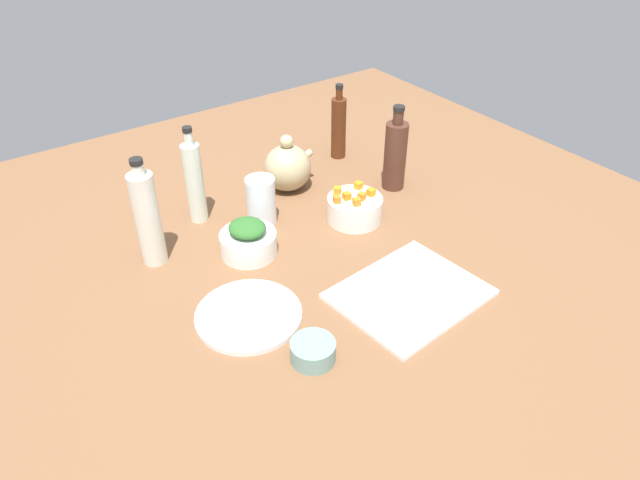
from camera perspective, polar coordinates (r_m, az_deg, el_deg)
The scene contains 29 objects.
tabletop at distance 138.24cm, azimuth 0.00°, elevation -2.20°, with size 190.00×190.00×3.00cm, color brown.
cutting_board at distance 127.71cm, azimuth 8.73°, elevation -5.24°, with size 30.44×24.61×1.00cm, color white.
plate_tofu at distance 122.00cm, azimuth -6.98°, elevation -7.30°, with size 22.07×22.07×1.20cm, color white.
bowl_greens at distance 138.08cm, azimuth -6.99°, elevation -0.34°, with size 13.35×13.35×5.56cm, color white.
bowl_carrots at distance 149.30cm, azimuth 3.41°, elevation 3.07°, with size 14.07×14.07×6.34cm, color white.
bowl_small_side at distance 111.89cm, azimuth -0.69°, elevation -10.80°, with size 8.69×8.69×4.11cm, color #749E99.
teapot at distance 161.21cm, azimuth -3.19°, elevation 7.11°, with size 14.85×12.73×16.16cm.
bottle_0 at distance 161.48cm, azimuth 7.36°, elevation 8.31°, with size 6.11×6.11×23.89cm.
bottle_1 at distance 177.17cm, azimuth 1.83°, elevation 11.00°, with size 4.43×4.43×22.79cm.
bottle_2 at distance 148.44cm, azimuth -12.16°, elevation 5.61°, with size 4.60×4.60×25.55cm.
bottle_3 at distance 135.28cm, azimuth -16.49°, elevation 2.08°, with size 5.70×5.70×26.39cm.
drinking_glass_0 at distance 146.94cm, azimuth -5.78°, elevation 3.79°, with size 7.43×7.43×12.56cm, color white.
carrot_cube_0 at distance 151.39cm, azimuth 3.77°, elevation 5.35°, with size 1.80×1.80×1.80cm, color orange.
carrot_cube_1 at distance 146.64cm, azimuth 2.64°, elevation 4.32°, with size 1.80×1.80×1.80cm, color orange.
carrot_cube_2 at distance 148.61cm, azimuth 5.00°, elevation 4.66°, with size 1.80×1.80×1.80cm, color orange.
carrot_cube_3 at distance 145.18cm, azimuth 1.66°, elevation 3.99°, with size 1.80×1.80×1.80cm, color orange.
carrot_cube_4 at distance 144.38cm, azimuth 3.61°, elevation 3.74°, with size 1.80×1.80×1.80cm, color orange.
carrot_cube_5 at distance 146.72cm, azimuth 4.11°, elevation 4.28°, with size 1.80×1.80×1.80cm, color orange.
carrot_cube_6 at distance 148.91cm, azimuth 1.71°, elevation 4.86°, with size 1.80×1.80×1.80cm, color orange.
chopped_greens_mound at distance 135.55cm, azimuth -7.12°, elevation 1.19°, with size 8.92×8.30×3.34cm, color #2D6529.
tofu_cube_0 at distance 121.22cm, azimuth -5.02°, elevation -6.39°, with size 2.20×2.20×2.20cm, color white.
tofu_cube_1 at distance 121.70cm, azimuth -8.00°, elevation -6.45°, with size 2.20×2.20×2.20cm, color white.
tofu_cube_2 at distance 118.62cm, azimuth -5.94°, elevation -7.59°, with size 2.20×2.20×2.20cm, color #E8F6CA.
tofu_cube_3 at distance 124.48cm, azimuth -7.01°, elevation -5.23°, with size 2.20×2.20×2.20cm, color silver.
tofu_cube_4 at distance 118.79cm, azimuth -8.65°, elevation -7.78°, with size 2.20×2.20×2.20cm, color #F6F6CE.
dumpling_0 at distance 120.65cm, azimuth 7.75°, elevation -6.72°, with size 4.32×4.13×3.07cm, color beige.
dumpling_1 at distance 122.39cm, azimuth 11.24°, elevation -6.58°, with size 5.49×5.47×2.62cm, color beige.
dumpling_2 at distance 127.30cm, azimuth 9.61°, elevation -4.37°, with size 5.70×5.35×2.85cm, color beige.
dumpling_3 at distance 132.19cm, azimuth 10.17°, elevation -2.79°, with size 5.09×4.72×2.63cm, color beige.
Camera 1 is at (-63.44, -89.40, 85.72)cm, focal length 32.77 mm.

